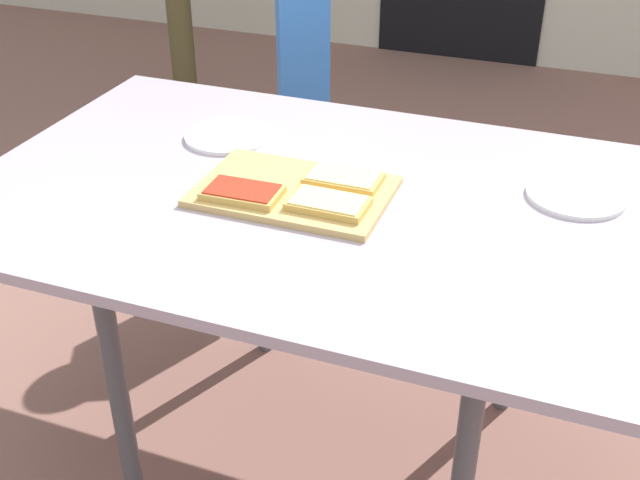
# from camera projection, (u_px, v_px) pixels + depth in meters

# --- Properties ---
(ground_plane) EXTENTS (16.00, 16.00, 0.00)m
(ground_plane) POSITION_uv_depth(u_px,v_px,m) (337.00, 462.00, 1.95)
(ground_plane) COLOR #82594F
(dining_table) EXTENTS (1.49, 0.91, 0.73)m
(dining_table) POSITION_uv_depth(u_px,v_px,m) (341.00, 222.00, 1.59)
(dining_table) COLOR #A899AA
(dining_table) RESTS_ON ground
(cutting_board) EXTENTS (0.37, 0.25, 0.01)m
(cutting_board) POSITION_uv_depth(u_px,v_px,m) (294.00, 191.00, 1.56)
(cutting_board) COLOR tan
(cutting_board) RESTS_ON dining_table
(pizza_slice_near_left) EXTENTS (0.15, 0.09, 0.02)m
(pizza_slice_near_left) POSITION_uv_depth(u_px,v_px,m) (242.00, 192.00, 1.53)
(pizza_slice_near_left) COLOR tan
(pizza_slice_near_left) RESTS_ON cutting_board
(pizza_slice_near_right) EXTENTS (0.15, 0.09, 0.02)m
(pizza_slice_near_right) POSITION_uv_depth(u_px,v_px,m) (329.00, 203.00, 1.49)
(pizza_slice_near_right) COLOR tan
(pizza_slice_near_right) RESTS_ON cutting_board
(pizza_slice_far_right) EXTENTS (0.15, 0.09, 0.02)m
(pizza_slice_far_right) POSITION_uv_depth(u_px,v_px,m) (343.00, 179.00, 1.58)
(pizza_slice_far_right) COLOR tan
(pizza_slice_far_right) RESTS_ON cutting_board
(plate_white_right) EXTENTS (0.19, 0.19, 0.01)m
(plate_white_right) POSITION_uv_depth(u_px,v_px,m) (576.00, 195.00, 1.55)
(plate_white_right) COLOR white
(plate_white_right) RESTS_ON dining_table
(plate_white_left) EXTENTS (0.19, 0.19, 0.01)m
(plate_white_left) POSITION_uv_depth(u_px,v_px,m) (227.00, 136.00, 1.79)
(plate_white_left) COLOR white
(plate_white_left) RESTS_ON dining_table
(child_left) EXTENTS (0.23, 0.28, 1.10)m
(child_left) POSITION_uv_depth(u_px,v_px,m) (302.00, 77.00, 2.39)
(child_left) COLOR navy
(child_left) RESTS_ON ground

